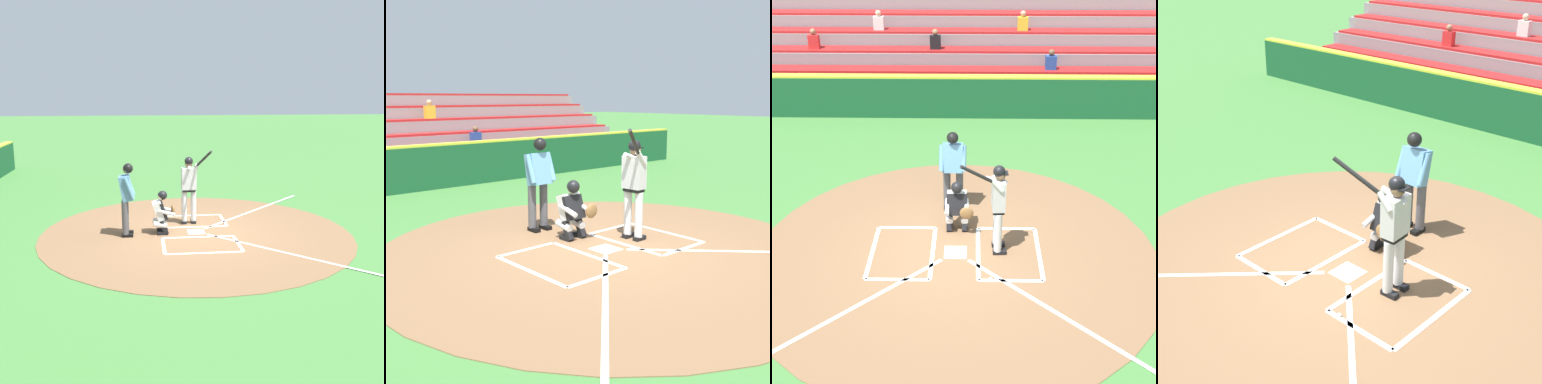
# 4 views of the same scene
# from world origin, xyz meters

# --- Properties ---
(ground_plane) EXTENTS (120.00, 120.00, 0.00)m
(ground_plane) POSITION_xyz_m (0.00, 0.00, 0.00)
(ground_plane) COLOR #427A38
(dirt_circle) EXTENTS (8.00, 8.00, 0.01)m
(dirt_circle) POSITION_xyz_m (0.00, 0.00, 0.01)
(dirt_circle) COLOR brown
(dirt_circle) RESTS_ON ground
(home_plate_and_chalk) EXTENTS (7.93, 4.91, 0.01)m
(home_plate_and_chalk) POSITION_xyz_m (0.00, 0.88, 0.01)
(home_plate_and_chalk) COLOR white
(home_plate_and_chalk) RESTS_ON dirt_circle
(batter) EXTENTS (0.91, 0.75, 2.13)m
(batter) POSITION_xyz_m (-0.81, -0.09, 1.10)
(batter) COLOR silver
(batter) RESTS_ON ground
(catcher) EXTENTS (0.59, 0.60, 1.13)m
(catcher) POSITION_xyz_m (-0.02, -0.88, 0.59)
(catcher) COLOR black
(catcher) RESTS_ON ground
(plate_umpire) EXTENTS (0.59, 0.42, 1.86)m
(plate_umpire) POSITION_xyz_m (0.10, -1.77, 1.08)
(plate_umpire) COLOR #4C4C51
(plate_umpire) RESTS_ON ground
(baseball) EXTENTS (0.07, 0.07, 0.07)m
(baseball) POSITION_xyz_m (-0.67, 0.88, 0.04)
(baseball) COLOR white
(baseball) RESTS_ON ground
(backstop_wall) EXTENTS (22.00, 0.36, 1.31)m
(backstop_wall) POSITION_xyz_m (0.00, -7.50, 0.65)
(backstop_wall) COLOR #19512D
(backstop_wall) RESTS_ON ground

